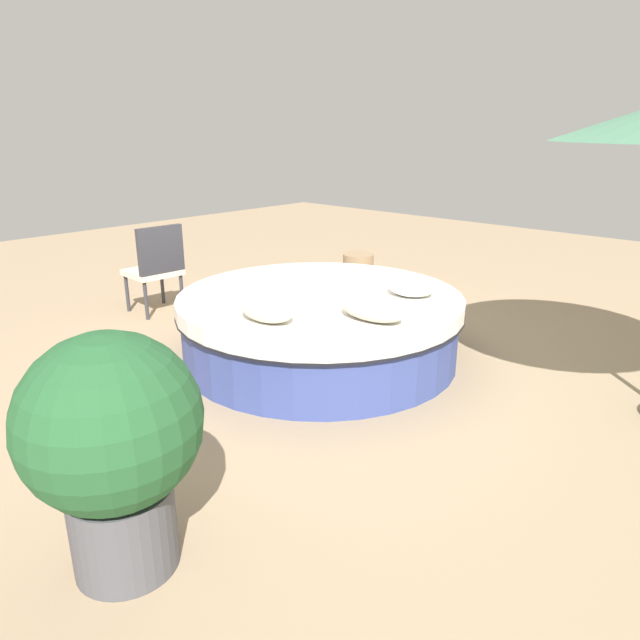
% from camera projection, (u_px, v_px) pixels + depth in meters
% --- Properties ---
extents(ground_plane, '(16.00, 16.00, 0.00)m').
position_uv_depth(ground_plane, '(320.00, 357.00, 5.17)').
color(ground_plane, '#9E8466').
extents(round_bed, '(2.48, 2.48, 0.59)m').
position_uv_depth(round_bed, '(320.00, 326.00, 5.07)').
color(round_bed, '#38478C').
rests_on(round_bed, ground_plane).
extents(throw_pillow_0, '(0.48, 0.30, 0.19)m').
position_uv_depth(throw_pillow_0, '(267.00, 309.00, 4.26)').
color(throw_pillow_0, beige).
rests_on(throw_pillow_0, round_bed).
extents(throw_pillow_1, '(0.55, 0.29, 0.17)m').
position_uv_depth(throw_pillow_1, '(372.00, 309.00, 4.29)').
color(throw_pillow_1, beige).
rests_on(throw_pillow_1, round_bed).
extents(throw_pillow_2, '(0.42, 0.35, 0.16)m').
position_uv_depth(throw_pillow_2, '(411.00, 287.00, 4.92)').
color(throw_pillow_2, white).
rests_on(throw_pillow_2, round_bed).
extents(patio_chair, '(0.52, 0.54, 0.98)m').
position_uv_depth(patio_chair, '(156.00, 264.00, 6.23)').
color(patio_chair, '#333338').
rests_on(patio_chair, ground_plane).
extents(planter, '(0.80, 0.80, 1.16)m').
position_uv_depth(planter, '(113.00, 439.00, 2.51)').
color(planter, '#4C4C51').
rests_on(planter, ground_plane).
extents(side_table, '(0.38, 0.38, 0.50)m').
position_uv_depth(side_table, '(358.00, 274.00, 7.07)').
color(side_table, '#997A56').
rests_on(side_table, ground_plane).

